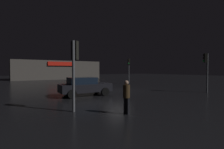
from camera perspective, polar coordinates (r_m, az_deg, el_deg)
ground_plane at (r=17.49m, az=1.97°, el=-5.54°), size 120.00×120.00×0.00m
store_building at (r=42.87m, az=-18.35°, el=1.46°), size 19.65×7.49×4.30m
traffic_signal_main at (r=26.17m, az=5.75°, el=2.95°), size 0.42×0.42×3.91m
traffic_signal_opposite at (r=18.28m, az=29.52°, el=2.94°), size 0.42×0.42×3.75m
traffic_signal_cross_left at (r=8.89m, az=-12.73°, el=4.51°), size 0.43×0.41×3.67m
car_near at (r=14.16m, az=-9.36°, el=-3.94°), size 4.33×2.15×1.54m
pedestrian at (r=8.21m, az=4.95°, el=-6.85°), size 0.44×0.44×1.65m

